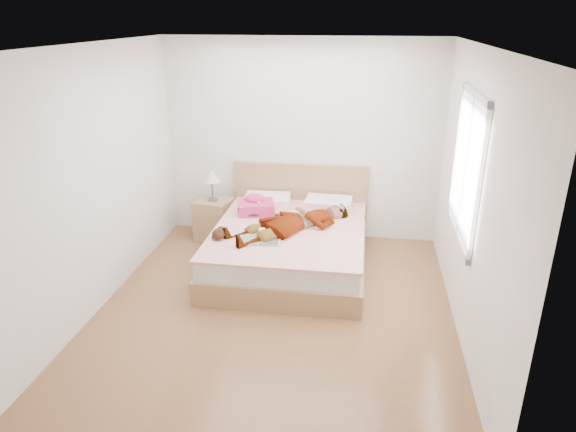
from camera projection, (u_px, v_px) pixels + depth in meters
The scene contains 11 objects.
ground at pixel (276, 308), 5.32m from camera, with size 4.00×4.00×0.00m, color #503119.
woman at pixel (293, 219), 5.97m from camera, with size 0.62×1.65×0.23m, color white.
hair at pixel (253, 209), 6.49m from camera, with size 0.39×0.48×0.07m, color black.
phone at pixel (258, 201), 6.39m from camera, with size 0.04×0.09×0.01m, color silver.
room_shell at pixel (467, 168), 4.79m from camera, with size 4.00×4.00×4.00m.
bed at pixel (290, 243), 6.17m from camera, with size 1.80×2.08×1.00m.
towel at pixel (256, 205), 6.44m from camera, with size 0.52×0.45×0.23m.
magazine at pixel (260, 240), 5.66m from camera, with size 0.50×0.36×0.03m.
coffee_mug at pixel (262, 232), 5.77m from camera, with size 0.12×0.10×0.09m.
plush_toy at pixel (219, 233), 5.70m from camera, with size 0.15×0.22×0.12m.
nightstand at pixel (214, 216), 6.87m from camera, with size 0.51×0.47×0.96m.
Camera 1 is at (0.83, -4.52, 2.85)m, focal length 32.00 mm.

